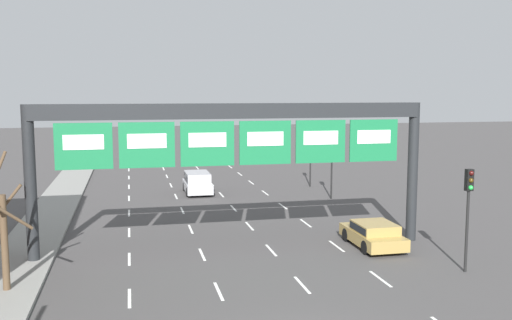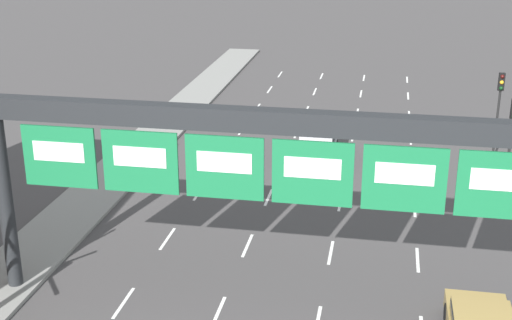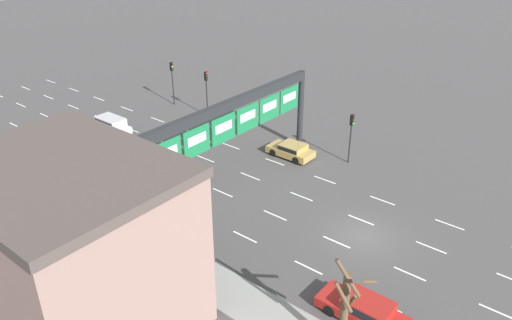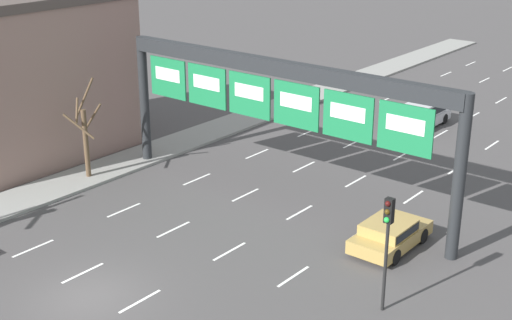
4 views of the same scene
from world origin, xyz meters
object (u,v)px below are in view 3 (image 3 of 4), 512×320
(sign_gantry, at_px, (233,118))
(car_gold, at_px, (291,150))
(suv_silver, at_px, (111,124))
(tree_bare_second, at_px, (176,228))
(traffic_light_far_end, at_px, (172,75))
(traffic_light_near_gantry, at_px, (351,129))
(traffic_light_mid_block, at_px, (206,85))
(car_red, at_px, (365,309))
(tree_bare_closest, at_px, (346,309))

(sign_gantry, bearing_deg, car_gold, -6.57)
(sign_gantry, distance_m, suv_silver, 16.33)
(suv_silver, height_order, tree_bare_second, tree_bare_second)
(car_gold, bearing_deg, sign_gantry, 173.43)
(traffic_light_far_end, bearing_deg, sign_gantry, -118.57)
(traffic_light_near_gantry, xyz_separation_m, traffic_light_far_end, (0.27, 21.88, 0.26))
(tree_bare_second, bearing_deg, traffic_light_near_gantry, -4.60)
(sign_gantry, distance_m, traffic_light_mid_block, 14.72)
(sign_gantry, distance_m, car_gold, 8.26)
(sign_gantry, height_order, traffic_light_far_end, sign_gantry)
(traffic_light_far_end, bearing_deg, traffic_light_near_gantry, -90.71)
(suv_silver, distance_m, car_red, 31.27)
(car_red, xyz_separation_m, traffic_light_near_gantry, (15.51, 9.69, 2.39))
(sign_gantry, bearing_deg, traffic_light_far_end, 61.43)
(traffic_light_far_end, bearing_deg, suv_silver, -173.52)
(traffic_light_mid_block, height_order, tree_bare_second, tree_bare_second)
(traffic_light_mid_block, xyz_separation_m, tree_bare_second, (-18.40, -15.20, -0.94))
(suv_silver, relative_size, car_red, 0.85)
(suv_silver, relative_size, traffic_light_mid_block, 0.86)
(suv_silver, xyz_separation_m, traffic_light_mid_block, (8.94, -4.18, 2.50))
(traffic_light_near_gantry, relative_size, tree_bare_second, 0.84)
(tree_bare_closest, xyz_separation_m, tree_bare_second, (0.05, 11.46, -0.58))
(car_gold, xyz_separation_m, traffic_light_mid_block, (2.31, 12.25, 2.71))
(car_gold, bearing_deg, traffic_light_near_gantry, -63.76)
(traffic_light_mid_block, distance_m, tree_bare_closest, 32.42)
(traffic_light_near_gantry, xyz_separation_m, tree_bare_closest, (-18.32, -9.99, -0.10))
(traffic_light_far_end, bearing_deg, tree_bare_second, -132.25)
(traffic_light_near_gantry, bearing_deg, traffic_light_mid_block, 89.54)
(sign_gantry, relative_size, car_red, 3.87)
(tree_bare_second, bearing_deg, suv_silver, 63.98)
(car_gold, bearing_deg, tree_bare_second, -169.61)
(suv_silver, height_order, car_red, suv_silver)
(sign_gantry, height_order, car_gold, sign_gantry)
(car_gold, bearing_deg, traffic_light_mid_block, 79.30)
(suv_silver, relative_size, traffic_light_near_gantry, 0.94)
(car_gold, distance_m, car_red, 19.41)
(car_red, bearing_deg, tree_bare_closest, -173.87)
(car_red, bearing_deg, traffic_light_mid_block, 59.31)
(sign_gantry, height_order, tree_bare_closest, sign_gantry)
(suv_silver, distance_m, car_gold, 17.72)
(traffic_light_far_end, relative_size, tree_bare_closest, 0.79)
(suv_silver, height_order, car_gold, suv_silver)
(car_gold, distance_m, traffic_light_mid_block, 12.75)
(traffic_light_near_gantry, bearing_deg, traffic_light_far_end, 89.29)
(traffic_light_mid_block, bearing_deg, traffic_light_near_gantry, -90.46)
(suv_silver, distance_m, tree_bare_closest, 32.34)
(sign_gantry, bearing_deg, tree_bare_closest, -122.03)
(suv_silver, bearing_deg, tree_bare_closest, -107.13)
(tree_bare_closest, bearing_deg, traffic_light_far_end, 59.75)
(car_red, height_order, tree_bare_second, tree_bare_second)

